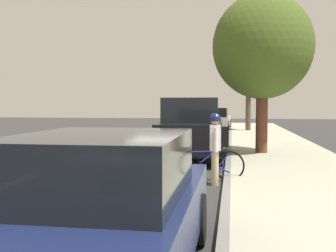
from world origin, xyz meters
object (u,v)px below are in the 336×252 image
(parked_suv_black_mid, at_px, (192,128))
(bicycle_at_curb, at_px, (207,165))
(parked_sedan_dark_blue_second, at_px, (103,212))
(parked_sedan_white_far, at_px, (216,119))
(street_tree_mid_block, at_px, (249,65))
(cyclist_with_backpack, at_px, (217,142))
(street_tree_near_cyclist, at_px, (263,47))

(parked_suv_black_mid, height_order, bicycle_at_curb, parked_suv_black_mid)
(parked_suv_black_mid, bearing_deg, parked_sedan_dark_blue_second, -89.75)
(parked_sedan_white_far, bearing_deg, street_tree_mid_block, -43.70)
(parked_sedan_dark_blue_second, height_order, cyclist_with_backpack, cyclist_with_backpack)
(parked_sedan_white_far, height_order, bicycle_at_curb, parked_sedan_white_far)
(street_tree_mid_block, bearing_deg, parked_sedan_white_far, 136.30)
(bicycle_at_curb, bearing_deg, parked_sedan_dark_blue_second, -96.77)
(cyclist_with_backpack, distance_m, street_tree_mid_block, 17.77)
(parked_sedan_white_far, height_order, cyclist_with_backpack, cyclist_with_backpack)
(parked_sedan_white_far, height_order, street_tree_mid_block, street_tree_mid_block)
(parked_suv_black_mid, relative_size, street_tree_mid_block, 0.89)
(parked_sedan_dark_blue_second, distance_m, cyclist_with_backpack, 5.41)
(parked_sedan_dark_blue_second, xyz_separation_m, bicycle_at_curb, (0.69, 5.77, -0.37))
(parked_sedan_white_far, bearing_deg, cyclist_with_backpack, -87.79)
(parked_sedan_white_far, relative_size, bicycle_at_curb, 2.55)
(parked_sedan_dark_blue_second, bearing_deg, parked_sedan_white_far, 89.62)
(parked_sedan_dark_blue_second, bearing_deg, bicycle_at_curb, 83.23)
(parked_sedan_dark_blue_second, relative_size, street_tree_mid_block, 0.82)
(parked_sedan_dark_blue_second, bearing_deg, street_tree_mid_block, 84.33)
(bicycle_at_curb, distance_m, street_tree_mid_block, 17.47)
(street_tree_near_cyclist, bearing_deg, parked_sedan_dark_blue_second, -101.99)
(parked_sedan_dark_blue_second, relative_size, street_tree_near_cyclist, 0.81)
(parked_suv_black_mid, height_order, cyclist_with_backpack, parked_suv_black_mid)
(parked_sedan_white_far, xyz_separation_m, street_tree_mid_block, (2.09, -2.00, 3.48))
(cyclist_with_backpack, bearing_deg, street_tree_mid_block, 85.58)
(parked_sedan_white_far, distance_m, street_tree_near_cyclist, 14.58)
(parked_suv_black_mid, bearing_deg, street_tree_mid_block, 80.10)
(parked_suv_black_mid, relative_size, bicycle_at_curb, 2.72)
(parked_sedan_dark_blue_second, xyz_separation_m, street_tree_mid_block, (2.26, 22.74, 3.48))
(street_tree_near_cyclist, xyz_separation_m, street_tree_mid_block, (-0.00, 12.11, 0.49))
(bicycle_at_curb, distance_m, cyclist_with_backpack, 0.77)
(parked_sedan_dark_blue_second, xyz_separation_m, parked_suv_black_mid, (-0.04, 9.57, 0.27))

